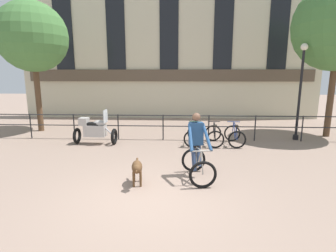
{
  "coord_description": "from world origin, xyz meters",
  "views": [
    {
      "loc": [
        0.71,
        -5.37,
        2.7
      ],
      "look_at": [
        0.32,
        2.86,
        1.05
      ],
      "focal_mm": 28.0,
      "sensor_mm": 36.0,
      "label": 1
    }
  ],
  "objects_px": {
    "parked_motorcycle": "(95,130)",
    "parked_bicycle_mid_right": "(235,136)",
    "street_lamp": "(300,87)",
    "dog": "(137,168)",
    "parked_bicycle_mid_left": "(214,135)",
    "cyclist_with_bike": "(197,149)",
    "parked_bicycle_near_lamp": "(194,135)"
  },
  "relations": [
    {
      "from": "parked_motorcycle",
      "to": "parked_bicycle_mid_right",
      "type": "relative_size",
      "value": 1.45
    },
    {
      "from": "parked_bicycle_mid_right",
      "to": "street_lamp",
      "type": "height_order",
      "value": "street_lamp"
    },
    {
      "from": "parked_bicycle_mid_right",
      "to": "parked_motorcycle",
      "type": "bearing_deg",
      "value": 2.72
    },
    {
      "from": "dog",
      "to": "parked_bicycle_mid_left",
      "type": "xyz_separation_m",
      "value": [
        2.36,
        3.91,
        -0.08
      ]
    },
    {
      "from": "cyclist_with_bike",
      "to": "parked_bicycle_mid_right",
      "type": "xyz_separation_m",
      "value": [
        1.65,
        3.33,
        -0.41
      ]
    },
    {
      "from": "parked_bicycle_near_lamp",
      "to": "parked_bicycle_mid_left",
      "type": "height_order",
      "value": "same"
    },
    {
      "from": "dog",
      "to": "parked_bicycle_near_lamp",
      "type": "bearing_deg",
      "value": 60.01
    },
    {
      "from": "street_lamp",
      "to": "parked_motorcycle",
      "type": "bearing_deg",
      "value": -172.52
    },
    {
      "from": "dog",
      "to": "parked_bicycle_near_lamp",
      "type": "height_order",
      "value": "parked_bicycle_near_lamp"
    },
    {
      "from": "dog",
      "to": "street_lamp",
      "type": "height_order",
      "value": "street_lamp"
    },
    {
      "from": "parked_motorcycle",
      "to": "street_lamp",
      "type": "xyz_separation_m",
      "value": [
        8.13,
        1.07,
        1.62
      ]
    },
    {
      "from": "cyclist_with_bike",
      "to": "parked_bicycle_mid_right",
      "type": "relative_size",
      "value": 1.51
    },
    {
      "from": "dog",
      "to": "parked_bicycle_mid_right",
      "type": "relative_size",
      "value": 0.8
    },
    {
      "from": "parked_bicycle_mid_right",
      "to": "street_lamp",
      "type": "relative_size",
      "value": 0.29
    },
    {
      "from": "parked_bicycle_mid_left",
      "to": "dog",
      "type": "bearing_deg",
      "value": 61.43
    },
    {
      "from": "dog",
      "to": "parked_bicycle_mid_left",
      "type": "bearing_deg",
      "value": 50.88
    },
    {
      "from": "parked_bicycle_mid_left",
      "to": "street_lamp",
      "type": "height_order",
      "value": "street_lamp"
    },
    {
      "from": "cyclist_with_bike",
      "to": "street_lamp",
      "type": "bearing_deg",
      "value": 35.43
    },
    {
      "from": "cyclist_with_bike",
      "to": "parked_bicycle_near_lamp",
      "type": "xyz_separation_m",
      "value": [
        0.09,
        3.33,
        -0.41
      ]
    },
    {
      "from": "dog",
      "to": "street_lamp",
      "type": "bearing_deg",
      "value": 31.61
    },
    {
      "from": "parked_bicycle_near_lamp",
      "to": "parked_bicycle_mid_right",
      "type": "relative_size",
      "value": 1.07
    },
    {
      "from": "parked_motorcycle",
      "to": "street_lamp",
      "type": "height_order",
      "value": "street_lamp"
    },
    {
      "from": "parked_motorcycle",
      "to": "parked_bicycle_near_lamp",
      "type": "height_order",
      "value": "parked_motorcycle"
    },
    {
      "from": "parked_motorcycle",
      "to": "street_lamp",
      "type": "relative_size",
      "value": 0.42
    },
    {
      "from": "parked_bicycle_mid_left",
      "to": "parked_bicycle_near_lamp",
      "type": "bearing_deg",
      "value": 2.55
    },
    {
      "from": "parked_motorcycle",
      "to": "parked_bicycle_mid_left",
      "type": "xyz_separation_m",
      "value": [
        4.63,
        0.13,
        -0.2
      ]
    },
    {
      "from": "dog",
      "to": "parked_bicycle_near_lamp",
      "type": "relative_size",
      "value": 0.75
    },
    {
      "from": "cyclist_with_bike",
      "to": "parked_bicycle_near_lamp",
      "type": "relative_size",
      "value": 1.42
    },
    {
      "from": "dog",
      "to": "street_lamp",
      "type": "distance_m",
      "value": 7.8
    },
    {
      "from": "cyclist_with_bike",
      "to": "dog",
      "type": "xyz_separation_m",
      "value": [
        -1.49,
        -0.57,
        -0.32
      ]
    },
    {
      "from": "parked_bicycle_near_lamp",
      "to": "parked_bicycle_mid_right",
      "type": "height_order",
      "value": "same"
    },
    {
      "from": "cyclist_with_bike",
      "to": "parked_bicycle_mid_left",
      "type": "bearing_deg",
      "value": 66.43
    }
  ]
}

